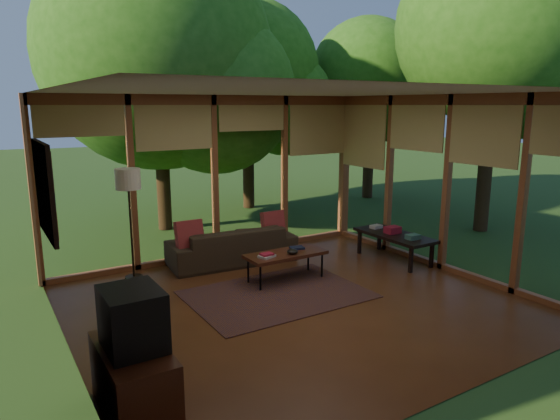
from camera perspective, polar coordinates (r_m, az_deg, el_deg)
floor at (r=6.63m, az=2.00°, el=-10.63°), size 5.50×5.50×0.00m
ceiling at (r=6.12m, az=2.19°, el=13.39°), size 5.50×5.50×0.00m
wall_left at (r=5.26m, az=-23.67°, el=-2.20°), size 0.04×5.00×2.70m
wall_front at (r=4.44m, az=20.38°, el=-4.43°), size 5.50×0.04×2.70m
window_wall_back at (r=8.40m, az=-7.46°, el=3.67°), size 5.50×0.12×2.70m
window_wall_right at (r=8.08m, az=18.55°, el=2.82°), size 0.12×5.00×2.70m
exterior_lawn at (r=17.55m, az=9.27°, el=3.42°), size 40.00×40.00×0.00m
tree_nw at (r=10.52m, az=-13.97°, el=17.01°), size 4.57×4.57×5.82m
tree_ne at (r=12.53m, az=-3.97°, el=15.25°), size 3.59×3.59×5.08m
tree_se at (r=10.87m, az=23.33°, el=18.68°), size 3.72×3.72×5.87m
tree_far at (r=13.93m, az=9.95°, el=14.78°), size 3.06×3.06×4.82m
rug at (r=6.91m, az=-0.34°, el=-9.61°), size 2.35×1.66×0.01m
sofa at (r=8.20m, az=-5.50°, el=-4.01°), size 2.11×0.97×0.60m
pillow_left at (r=7.79m, az=-10.33°, el=-2.79°), size 0.42×0.23×0.44m
pillow_right at (r=8.43m, az=-0.81°, el=-1.54°), size 0.40×0.21×0.42m
ct_book_lower at (r=7.10m, az=-1.52°, el=-5.30°), size 0.26×0.23×0.03m
ct_book_upper at (r=7.09m, az=-1.52°, el=-5.08°), size 0.18×0.14×0.03m
ct_book_side at (r=7.51m, az=1.95°, el=-4.34°), size 0.23×0.20×0.03m
ct_bowl at (r=7.25m, az=1.42°, el=-4.76°), size 0.16×0.16×0.07m
media_cabinet at (r=4.53m, az=-16.33°, el=-18.27°), size 0.50×1.00×0.60m
television at (r=4.29m, az=-16.51°, el=-11.84°), size 0.45×0.55×0.50m
console_book_a at (r=8.19m, az=14.94°, el=-2.98°), size 0.22×0.17×0.08m
console_book_b at (r=8.49m, az=12.75°, el=-2.22°), size 0.25×0.18×0.11m
console_book_c at (r=8.77m, az=10.92°, el=-1.88°), size 0.20×0.16×0.05m
floor_lamp at (r=7.51m, az=-16.96°, el=2.71°), size 0.36×0.36×1.65m
coffee_table at (r=7.33m, az=0.66°, el=-5.15°), size 1.20×0.50×0.43m
side_console at (r=8.48m, az=12.95°, el=-2.95°), size 0.60×1.40×0.46m
wall_painting at (r=6.60m, az=-25.29°, el=2.12°), size 0.06×1.35×1.15m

